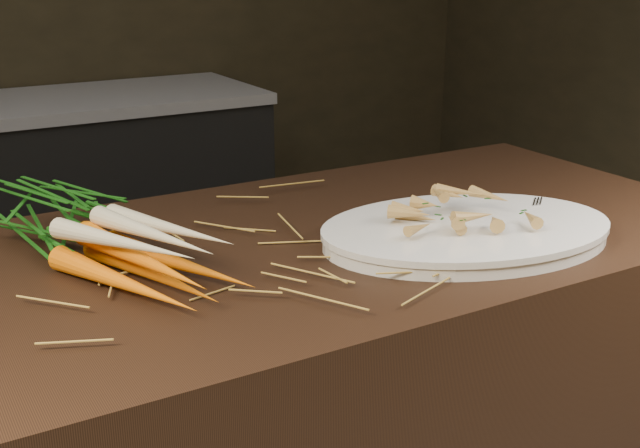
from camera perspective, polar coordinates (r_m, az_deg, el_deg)
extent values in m
cube|color=black|center=(3.12, -20.65, 0.11)|extent=(1.80, 0.60, 0.80)
cube|color=#99999E|center=(3.02, -21.57, 7.67)|extent=(1.82, 0.62, 0.04)
cone|color=#DE5500|center=(1.11, -13.83, -4.06)|extent=(0.14, 0.29, 0.04)
cone|color=#DE5500|center=(1.14, -11.90, -3.40)|extent=(0.12, 0.29, 0.04)
cone|color=#DE5500|center=(1.16, -10.06, -2.77)|extent=(0.15, 0.28, 0.04)
cone|color=#DE5500|center=(1.11, -12.63, -2.43)|extent=(0.11, 0.29, 0.04)
cone|color=beige|center=(1.11, -13.91, -1.26)|extent=(0.14, 0.26, 0.04)
cone|color=beige|center=(1.12, -11.88, -0.67)|extent=(0.11, 0.27, 0.04)
cone|color=beige|center=(1.15, -10.73, -0.28)|extent=(0.12, 0.27, 0.05)
ellipsoid|color=#226F19|center=(1.33, -18.43, 0.78)|extent=(0.24, 0.29, 0.09)
cube|color=silver|center=(1.36, 17.14, 0.29)|extent=(0.14, 0.13, 0.00)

